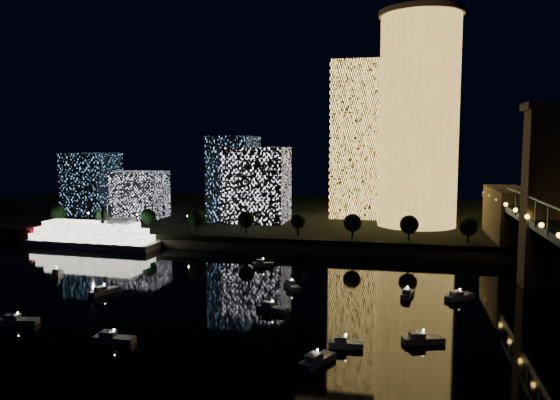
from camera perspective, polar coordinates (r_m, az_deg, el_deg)
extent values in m
plane|color=black|center=(118.36, -1.18, -13.36)|extent=(520.00, 520.00, 0.00)
cube|color=black|center=(272.33, 6.75, -1.84)|extent=(420.00, 160.00, 5.00)
cube|color=#6B5E4C|center=(196.02, 4.48, -5.15)|extent=(420.00, 6.00, 3.00)
cylinder|color=#F0B44C|center=(232.82, 14.28, 7.83)|extent=(32.00, 32.00, 85.10)
cylinder|color=#6B5E4C|center=(238.41, 14.57, 18.34)|extent=(34.00, 34.00, 2.00)
cube|color=#F0B44C|center=(256.34, 7.99, 6.21)|extent=(22.38, 22.38, 71.20)
cube|color=white|center=(239.59, -2.41, 1.65)|extent=(26.40, 22.34, 32.49)
cube|color=#5BA9F8|center=(245.86, -4.84, 2.31)|extent=(18.67, 24.27, 37.34)
cube|color=white|center=(259.08, -14.40, 0.55)|extent=(21.30, 19.37, 21.30)
cube|color=#5BA9F8|center=(279.89, -19.05, 1.64)|extent=(21.05, 23.15, 29.46)
cube|color=#6B5E4C|center=(163.93, 26.00, 0.05)|extent=(11.00, 9.00, 48.00)
cube|color=#6B5E4C|center=(163.54, 26.40, 8.79)|extent=(13.00, 11.00, 2.00)
cube|color=#6B5E4C|center=(213.93, 22.73, -1.94)|extent=(12.00, 40.00, 23.00)
cube|color=navy|center=(149.49, 25.34, -1.40)|extent=(0.50, 0.50, 7.00)
cube|color=navy|center=(172.81, 23.58, -0.41)|extent=(0.50, 0.50, 7.00)
sphere|color=gold|center=(158.31, 24.42, -1.60)|extent=(1.20, 1.20, 1.20)
sphere|color=gold|center=(202.26, 21.79, 0.03)|extent=(1.20, 1.20, 1.20)
cube|color=silver|center=(218.54, -19.07, -4.36)|extent=(52.39, 14.50, 2.59)
cube|color=white|center=(218.13, -19.09, -3.72)|extent=(48.02, 13.20, 2.38)
cube|color=white|center=(217.76, -19.11, -3.10)|extent=(43.65, 11.90, 2.38)
cube|color=white|center=(217.41, -19.13, -2.48)|extent=(37.12, 10.49, 2.38)
cube|color=silver|center=(210.10, -16.23, -2.11)|extent=(8.96, 6.91, 1.94)
cylinder|color=black|center=(211.45, -18.05, -1.46)|extent=(1.51, 1.51, 6.48)
cylinder|color=black|center=(215.04, -17.42, -1.32)|extent=(1.51, 1.51, 6.48)
cylinder|color=maroon|center=(233.74, -24.35, -3.43)|extent=(8.05, 10.09, 7.56)
cube|color=silver|center=(176.18, -22.27, -7.14)|extent=(4.37, 6.92, 1.20)
cube|color=silver|center=(175.01, -22.36, -6.86)|extent=(2.44, 2.78, 1.00)
sphere|color=white|center=(175.76, -22.30, -6.50)|extent=(0.36, 0.36, 0.36)
cube|color=silver|center=(146.67, 18.26, -9.59)|extent=(7.76, 7.58, 1.20)
cube|color=silver|center=(145.48, 17.95, -9.26)|extent=(3.56, 3.53, 1.00)
sphere|color=white|center=(146.16, 18.28, -8.83)|extent=(0.36, 0.36, 0.36)
cube|color=silver|center=(151.47, -17.86, -9.08)|extent=(5.50, 8.32, 1.20)
cube|color=silver|center=(150.52, -18.25, -8.76)|extent=(3.01, 3.38, 1.00)
sphere|color=white|center=(150.98, -17.89, -8.35)|extent=(0.36, 0.36, 0.36)
cube|color=silver|center=(115.71, -16.93, -13.76)|extent=(8.34, 2.90, 1.20)
cube|color=silver|center=(115.91, -17.50, -13.17)|extent=(2.96, 2.24, 1.00)
sphere|color=white|center=(115.06, -16.96, -12.82)|extent=(0.36, 0.36, 0.36)
cube|color=silver|center=(114.27, 14.73, -13.95)|extent=(8.55, 5.01, 1.20)
cube|color=silver|center=(113.50, 14.15, -13.49)|extent=(3.37, 2.90, 1.00)
sphere|color=white|center=(113.62, 14.75, -13.00)|extent=(0.36, 0.36, 0.36)
cube|color=silver|center=(129.87, -0.79, -11.31)|extent=(8.00, 4.67, 1.20)
cube|color=silver|center=(130.12, -1.23, -10.77)|extent=(3.15, 2.71, 1.00)
sphere|color=white|center=(129.30, -0.80, -10.46)|extent=(0.36, 0.36, 0.36)
cube|color=silver|center=(133.87, -25.70, -11.38)|extent=(8.91, 4.52, 1.20)
cube|color=silver|center=(134.11, -26.22, -10.88)|extent=(3.39, 2.81, 1.00)
sphere|color=white|center=(133.31, -25.74, -10.56)|extent=(0.36, 0.36, 0.36)
cube|color=silver|center=(145.33, 13.17, -9.59)|extent=(3.63, 7.08, 1.20)
cube|color=silver|center=(144.08, 13.10, -9.27)|extent=(2.25, 2.70, 1.00)
sphere|color=white|center=(144.81, 13.19, -8.82)|extent=(0.36, 0.36, 0.36)
cube|color=silver|center=(175.60, -1.75, -6.74)|extent=(7.15, 3.93, 1.20)
cube|color=silver|center=(175.34, -2.09, -6.39)|extent=(2.77, 2.35, 1.00)
sphere|color=white|center=(175.17, -1.76, -6.10)|extent=(0.36, 0.36, 0.36)
cube|color=silver|center=(101.31, 3.94, -16.41)|extent=(5.97, 8.37, 1.20)
cube|color=silver|center=(99.98, 3.53, -16.04)|extent=(3.15, 3.47, 1.00)
sphere|color=white|center=(100.57, 3.95, -15.36)|extent=(0.36, 0.36, 0.36)
cube|color=silver|center=(149.16, 1.26, -9.03)|extent=(5.79, 7.16, 1.20)
cube|color=silver|center=(149.84, 1.11, -8.52)|extent=(2.90, 3.08, 1.00)
sphere|color=white|center=(148.66, 1.26, -8.28)|extent=(0.36, 0.36, 0.36)
cube|color=silver|center=(109.10, 6.89, -14.77)|extent=(6.78, 2.64, 1.20)
cube|color=silver|center=(108.73, 6.35, -14.22)|extent=(2.45, 1.90, 1.00)
sphere|color=white|center=(108.41, 6.90, -13.78)|extent=(0.36, 0.36, 0.36)
cylinder|color=black|center=(241.35, -22.14, -2.15)|extent=(0.70, 0.70, 4.00)
sphere|color=black|center=(240.91, -22.17, -1.33)|extent=(6.37, 6.37, 6.37)
cylinder|color=black|center=(230.65, -18.04, -2.36)|extent=(0.70, 0.70, 4.00)
sphere|color=black|center=(230.19, -18.07, -1.50)|extent=(5.28, 5.28, 5.28)
cylinder|color=black|center=(221.24, -13.56, -2.58)|extent=(0.70, 0.70, 4.00)
sphere|color=black|center=(220.76, -13.59, -1.68)|extent=(5.88, 5.88, 5.88)
cylinder|color=black|center=(213.30, -8.72, -2.79)|extent=(0.70, 0.70, 4.00)
sphere|color=black|center=(212.80, -8.73, -1.86)|extent=(6.85, 6.85, 6.85)
cylinder|color=black|center=(206.99, -3.54, -3.00)|extent=(0.70, 0.70, 4.00)
sphere|color=black|center=(206.47, -3.55, -2.04)|extent=(6.32, 6.32, 6.32)
cylinder|color=black|center=(202.46, 1.92, -3.19)|extent=(0.70, 0.70, 4.00)
sphere|color=black|center=(201.94, 1.92, -2.21)|extent=(5.57, 5.57, 5.57)
cylinder|color=black|center=(199.85, 7.58, -3.36)|extent=(0.70, 0.70, 4.00)
sphere|color=black|center=(199.32, 7.59, -2.37)|extent=(6.60, 6.60, 6.60)
cylinder|color=black|center=(199.22, 13.33, -3.50)|extent=(0.70, 0.70, 4.00)
sphere|color=black|center=(198.68, 13.35, -2.51)|extent=(6.70, 6.70, 6.70)
cylinder|color=black|center=(200.59, 19.06, -3.61)|extent=(0.70, 0.70, 4.00)
sphere|color=black|center=(200.06, 19.09, -2.62)|extent=(6.58, 6.58, 6.58)
cylinder|color=black|center=(240.81, -19.38, -1.95)|extent=(0.24, 0.24, 5.00)
sphere|color=#FFCC7F|center=(240.46, -19.40, -1.29)|extent=(0.70, 0.70, 0.70)
cylinder|color=black|center=(230.03, -14.71, -2.16)|extent=(0.24, 0.24, 5.00)
sphere|color=#FFCC7F|center=(229.66, -14.72, -1.47)|extent=(0.70, 0.70, 0.70)
cylinder|color=black|center=(220.93, -9.62, -2.38)|extent=(0.24, 0.24, 5.00)
sphere|color=#FFCC7F|center=(220.55, -9.63, -1.66)|extent=(0.70, 0.70, 0.70)
cylinder|color=black|center=(213.71, -4.13, -2.59)|extent=(0.24, 0.24, 5.00)
sphere|color=#FFCC7F|center=(213.32, -4.14, -1.84)|extent=(0.70, 0.70, 0.70)
cylinder|color=black|center=(208.57, 1.68, -2.79)|extent=(0.24, 0.24, 5.00)
sphere|color=#FFCC7F|center=(208.17, 1.68, -2.02)|extent=(0.70, 0.70, 0.70)
cylinder|color=black|center=(205.67, 7.72, -2.96)|extent=(0.24, 0.24, 5.00)
sphere|color=#FFCC7F|center=(205.26, 7.73, -2.19)|extent=(0.70, 0.70, 0.70)
cylinder|color=black|center=(205.11, 13.86, -3.11)|extent=(0.24, 0.24, 5.00)
sphere|color=#FFCC7F|center=(204.69, 13.88, -2.33)|extent=(0.70, 0.70, 0.70)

